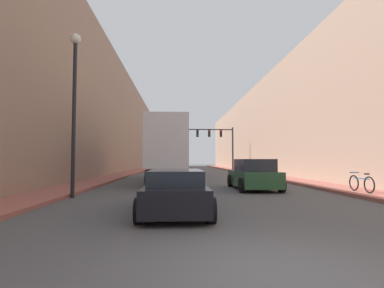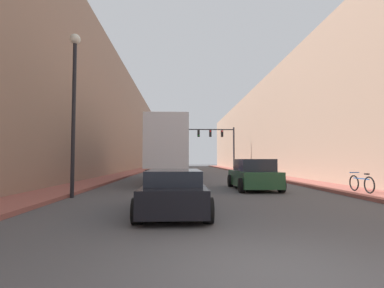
# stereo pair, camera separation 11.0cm
# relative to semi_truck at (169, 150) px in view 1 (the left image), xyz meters

# --- Properties ---
(ground_plane) EXTENTS (200.00, 200.00, 0.00)m
(ground_plane) POSITION_rel_semi_truck_xyz_m (2.04, -18.02, -2.29)
(ground_plane) COLOR #4C4C4F
(sidewalk_right) EXTENTS (2.18, 80.00, 0.15)m
(sidewalk_right) POSITION_rel_semi_truck_xyz_m (9.04, 11.98, -2.21)
(sidewalk_right) COLOR #9E564C
(sidewalk_right) RESTS_ON ground
(sidewalk_left) EXTENTS (2.18, 80.00, 0.15)m
(sidewalk_left) POSITION_rel_semi_truck_xyz_m (-4.97, 11.98, -2.21)
(sidewalk_left) COLOR #9E564C
(sidewalk_left) RESTS_ON ground
(building_right) EXTENTS (6.00, 80.00, 10.69)m
(building_right) POSITION_rel_semi_truck_xyz_m (13.13, 11.98, 3.06)
(building_right) COLOR #997A66
(building_right) RESTS_ON ground
(building_left) EXTENTS (6.00, 80.00, 13.23)m
(building_left) POSITION_rel_semi_truck_xyz_m (-9.06, 11.98, 4.33)
(building_left) COLOR #997A66
(building_left) RESTS_ON ground
(semi_truck) EXTENTS (2.43, 12.75, 4.11)m
(semi_truck) POSITION_rel_semi_truck_xyz_m (0.00, 0.00, 0.00)
(semi_truck) COLOR silver
(semi_truck) RESTS_ON ground
(sedan_car) EXTENTS (1.99, 4.79, 1.27)m
(sedan_car) POSITION_rel_semi_truck_xyz_m (0.55, -12.87, -1.66)
(sedan_car) COLOR black
(sedan_car) RESTS_ON ground
(suv_car) EXTENTS (2.17, 4.42, 1.61)m
(suv_car) POSITION_rel_semi_truck_xyz_m (4.64, -6.32, -1.52)
(suv_car) COLOR #234C2D
(suv_car) RESTS_ON ground
(traffic_signal_gantry) EXTENTS (6.22, 0.35, 5.79)m
(traffic_signal_gantry) POSITION_rel_semi_truck_xyz_m (6.07, 16.39, 1.88)
(traffic_signal_gantry) COLOR black
(traffic_signal_gantry) RESTS_ON ground
(street_lamp) EXTENTS (0.44, 0.44, 6.92)m
(street_lamp) POSITION_rel_semi_truck_xyz_m (-3.73, -9.39, 2.14)
(street_lamp) COLOR black
(street_lamp) RESTS_ON ground
(parked_bicycle) EXTENTS (0.44, 1.83, 0.86)m
(parked_bicycle) POSITION_rel_semi_truck_xyz_m (8.72, -9.17, -1.75)
(parked_bicycle) COLOR black
(parked_bicycle) RESTS_ON sidewalk_right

